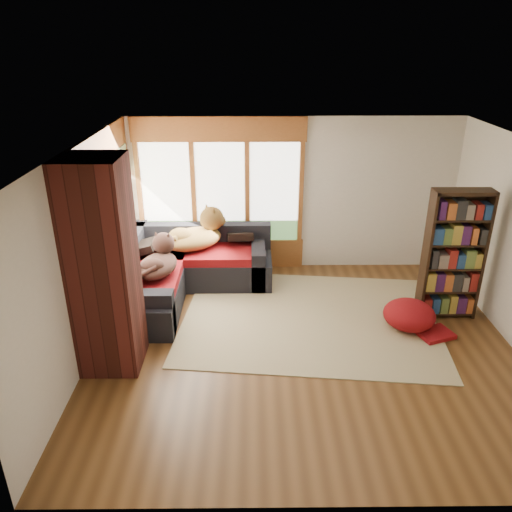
# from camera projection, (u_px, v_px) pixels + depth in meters

# --- Properties ---
(floor) EXTENTS (5.50, 5.50, 0.00)m
(floor) POSITION_uv_depth(u_px,v_px,m) (303.00, 344.00, 6.63)
(floor) COLOR #4D2F15
(floor) RESTS_ON ground
(ceiling) EXTENTS (5.50, 5.50, 0.00)m
(ceiling) POSITION_uv_depth(u_px,v_px,m) (312.00, 149.00, 5.58)
(ceiling) COLOR white
(wall_back) EXTENTS (5.50, 0.04, 2.60)m
(wall_back) POSITION_uv_depth(u_px,v_px,m) (292.00, 195.00, 8.39)
(wall_back) COLOR silver
(wall_back) RESTS_ON ground
(wall_front) EXTENTS (5.50, 0.04, 2.60)m
(wall_front) POSITION_uv_depth(u_px,v_px,m) (341.00, 387.00, 3.82)
(wall_front) COLOR silver
(wall_front) RESTS_ON ground
(wall_left) EXTENTS (0.04, 5.00, 2.60)m
(wall_left) POSITION_uv_depth(u_px,v_px,m) (82.00, 256.00, 6.08)
(wall_left) COLOR silver
(wall_left) RESTS_ON ground
(windows_back) EXTENTS (2.82, 0.10, 1.90)m
(windows_back) POSITION_uv_depth(u_px,v_px,m) (220.00, 193.00, 8.33)
(windows_back) COLOR brown
(windows_back) RESTS_ON wall_back
(windows_left) EXTENTS (0.10, 2.62, 1.90)m
(windows_left) POSITION_uv_depth(u_px,v_px,m) (110.00, 219.00, 7.16)
(windows_left) COLOR brown
(windows_left) RESTS_ON wall_left
(roller_blind) EXTENTS (0.03, 0.72, 0.90)m
(roller_blind) POSITION_uv_depth(u_px,v_px,m) (122.00, 177.00, 7.75)
(roller_blind) COLOR #73865B
(roller_blind) RESTS_ON wall_left
(brick_chimney) EXTENTS (0.70, 0.70, 2.60)m
(brick_chimney) POSITION_uv_depth(u_px,v_px,m) (103.00, 268.00, 5.76)
(brick_chimney) COLOR #471914
(brick_chimney) RESTS_ON ground
(sectional_sofa) EXTENTS (2.20, 2.20, 0.80)m
(sectional_sofa) POSITION_uv_depth(u_px,v_px,m) (173.00, 270.00, 8.04)
(sectional_sofa) COLOR black
(sectional_sofa) RESTS_ON ground
(area_rug) EXTENTS (3.88, 3.12, 0.01)m
(area_rug) POSITION_uv_depth(u_px,v_px,m) (309.00, 318.00, 7.24)
(area_rug) COLOR beige
(area_rug) RESTS_ON ground
(bookshelf) EXTENTS (0.81, 0.27, 1.90)m
(bookshelf) POSITION_uv_depth(u_px,v_px,m) (454.00, 256.00, 6.96)
(bookshelf) COLOR black
(bookshelf) RESTS_ON ground
(pouf) EXTENTS (0.72, 0.72, 0.39)m
(pouf) POSITION_uv_depth(u_px,v_px,m) (409.00, 314.00, 6.95)
(pouf) COLOR maroon
(pouf) RESTS_ON area_rug
(dog_tan) EXTENTS (1.15, 1.05, 0.56)m
(dog_tan) POSITION_uv_depth(u_px,v_px,m) (198.00, 235.00, 8.05)
(dog_tan) COLOR brown
(dog_tan) RESTS_ON sectional_sofa
(dog_brindle) EXTENTS (0.66, 0.92, 0.47)m
(dog_brindle) POSITION_uv_depth(u_px,v_px,m) (159.00, 262.00, 7.21)
(dog_brindle) COLOR black
(dog_brindle) RESTS_ON sectional_sofa
(throw_pillows) EXTENTS (1.98, 1.68, 0.45)m
(throw_pillows) POSITION_uv_depth(u_px,v_px,m) (177.00, 242.00, 7.91)
(throw_pillows) COLOR black
(throw_pillows) RESTS_ON sectional_sofa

